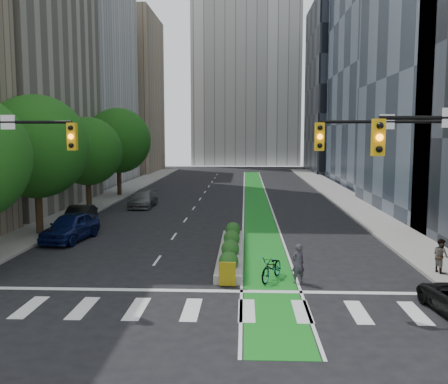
# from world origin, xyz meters

# --- Properties ---
(ground) EXTENTS (160.00, 160.00, 0.00)m
(ground) POSITION_xyz_m (0.00, 0.00, 0.00)
(ground) COLOR black
(ground) RESTS_ON ground
(sidewalk_left) EXTENTS (3.60, 90.00, 0.15)m
(sidewalk_left) POSITION_xyz_m (-11.80, 25.00, 0.07)
(sidewalk_left) COLOR gray
(sidewalk_left) RESTS_ON ground
(sidewalk_right) EXTENTS (3.60, 90.00, 0.15)m
(sidewalk_right) POSITION_xyz_m (11.80, 25.00, 0.07)
(sidewalk_right) COLOR gray
(sidewalk_right) RESTS_ON ground
(bike_lane_paint) EXTENTS (2.20, 70.00, 0.01)m
(bike_lane_paint) POSITION_xyz_m (3.00, 30.00, 0.01)
(bike_lane_paint) COLOR #167C1E
(bike_lane_paint) RESTS_ON ground
(building_tan_far) EXTENTS (14.00, 16.00, 26.00)m
(building_tan_far) POSITION_xyz_m (-20.00, 66.00, 13.00)
(building_tan_far) COLOR tan
(building_tan_far) RESTS_ON ground
(building_glass_far) EXTENTS (14.00, 24.00, 42.00)m
(building_glass_far) POSITION_xyz_m (21.00, 45.00, 21.00)
(building_glass_far) COLOR #19212D
(building_glass_far) RESTS_ON ground
(building_dark_end) EXTENTS (14.00, 18.00, 28.00)m
(building_dark_end) POSITION_xyz_m (20.00, 68.00, 14.00)
(building_dark_end) COLOR black
(building_dark_end) RESTS_ON ground
(tree_mid) EXTENTS (6.40, 6.40, 8.78)m
(tree_mid) POSITION_xyz_m (-11.00, 12.00, 5.57)
(tree_mid) COLOR black
(tree_mid) RESTS_ON ground
(tree_midfar) EXTENTS (5.60, 5.60, 7.76)m
(tree_midfar) POSITION_xyz_m (-11.00, 22.00, 4.95)
(tree_midfar) COLOR black
(tree_midfar) RESTS_ON ground
(tree_far) EXTENTS (6.60, 6.60, 9.00)m
(tree_far) POSITION_xyz_m (-11.00, 32.00, 5.69)
(tree_far) COLOR black
(tree_far) RESTS_ON ground
(signal_right) EXTENTS (5.82, 0.51, 7.20)m
(signal_right) POSITION_xyz_m (8.67, 0.47, 4.80)
(signal_right) COLOR black
(signal_right) RESTS_ON ground
(median_planter) EXTENTS (1.20, 10.26, 1.10)m
(median_planter) POSITION_xyz_m (1.20, 7.04, 0.37)
(median_planter) COLOR gray
(median_planter) RESTS_ON ground
(bicycle) EXTENTS (1.54, 2.23, 1.11)m
(bicycle) POSITION_xyz_m (3.11, 2.89, 0.55)
(bicycle) COLOR gray
(bicycle) RESTS_ON ground
(cyclist) EXTENTS (0.73, 0.63, 1.70)m
(cyclist) POSITION_xyz_m (4.20, 2.49, 0.85)
(cyclist) COLOR #36323C
(cyclist) RESTS_ON ground
(parked_car_left_near) EXTENTS (2.61, 5.14, 1.68)m
(parked_car_left_near) POSITION_xyz_m (-8.49, 10.50, 0.84)
(parked_car_left_near) COLOR #0B1444
(parked_car_left_near) RESTS_ON ground
(parked_car_left_mid) EXTENTS (1.73, 4.40, 1.43)m
(parked_car_left_mid) POSITION_xyz_m (-9.50, 15.09, 0.71)
(parked_car_left_mid) COLOR black
(parked_car_left_mid) RESTS_ON ground
(parked_car_left_far) EXTENTS (1.99, 4.86, 1.41)m
(parked_car_left_far) POSITION_xyz_m (-7.00, 24.49, 0.70)
(parked_car_left_far) COLOR #535558
(parked_car_left_far) RESTS_ON ground
(pedestrian_near) EXTENTS (0.76, 0.87, 1.54)m
(pedestrian_near) POSITION_xyz_m (10.72, 3.88, 0.92)
(pedestrian_near) COLOR gray
(pedestrian_near) RESTS_ON sidewalk_right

